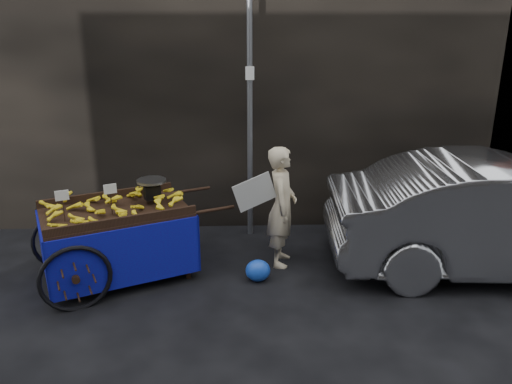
{
  "coord_description": "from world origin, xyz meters",
  "views": [
    {
      "loc": [
        0.12,
        -5.73,
        3.04
      ],
      "look_at": [
        0.36,
        0.5,
        0.93
      ],
      "focal_mm": 35.0,
      "sensor_mm": 36.0,
      "label": 1
    }
  ],
  "objects_px": {
    "vendor": "(282,207)",
    "parked_car": "(507,217)",
    "plastic_bag": "(258,271)",
    "banana_cart": "(111,218)"
  },
  "relations": [
    {
      "from": "banana_cart",
      "to": "parked_car",
      "type": "xyz_separation_m",
      "value": [
        4.94,
        0.02,
        -0.06
      ]
    },
    {
      "from": "plastic_bag",
      "to": "banana_cart",
      "type": "bearing_deg",
      "value": 174.46
    },
    {
      "from": "banana_cart",
      "to": "vendor",
      "type": "xyz_separation_m",
      "value": [
        2.11,
        0.32,
        0.0
      ]
    },
    {
      "from": "banana_cart",
      "to": "vendor",
      "type": "relative_size",
      "value": 1.63
    },
    {
      "from": "parked_car",
      "to": "banana_cart",
      "type": "bearing_deg",
      "value": 93.57
    },
    {
      "from": "vendor",
      "to": "parked_car",
      "type": "bearing_deg",
      "value": -86.92
    },
    {
      "from": "banana_cart",
      "to": "plastic_bag",
      "type": "relative_size",
      "value": 8.38
    },
    {
      "from": "plastic_bag",
      "to": "parked_car",
      "type": "xyz_separation_m",
      "value": [
        3.16,
        0.2,
        0.59
      ]
    },
    {
      "from": "vendor",
      "to": "parked_car",
      "type": "relative_size",
      "value": 0.36
    },
    {
      "from": "plastic_bag",
      "to": "parked_car",
      "type": "bearing_deg",
      "value": 3.53
    }
  ]
}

